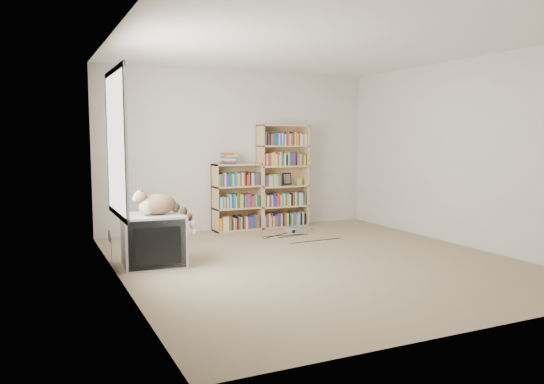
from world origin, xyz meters
name	(u,v)px	position (x,y,z in m)	size (l,w,h in m)	color
floor	(316,261)	(0.00, 0.00, 0.00)	(4.50, 5.00, 0.01)	tan
wall_back	(239,151)	(0.00, 2.50, 1.25)	(4.50, 0.02, 2.50)	silver
wall_front	(485,166)	(0.00, -2.50, 1.25)	(4.50, 0.02, 2.50)	silver
wall_left	(119,159)	(-2.25, 0.00, 1.25)	(0.02, 5.00, 2.50)	silver
wall_right	(463,153)	(2.25, 0.00, 1.25)	(0.02, 5.00, 2.50)	silver
ceiling	(318,46)	(0.00, 0.00, 2.50)	(4.50, 5.00, 0.02)	white
window	(116,143)	(-2.24, 0.20, 1.40)	(0.02, 1.22, 1.52)	white
crt_tv	(153,240)	(-1.80, 0.59, 0.29)	(0.72, 0.66, 0.59)	#A4A4A6
cat	(163,207)	(-1.70, 0.52, 0.68)	(0.67, 0.46, 0.51)	#382217
bookcase_tall	(282,178)	(0.70, 2.36, 0.79)	(0.83, 0.30, 1.66)	tan
bookcase_short	(237,199)	(-0.10, 2.36, 0.49)	(0.76, 0.30, 1.05)	tan
book_stack	(228,159)	(-0.25, 2.31, 1.13)	(0.20, 0.26, 0.17)	red
green_mug	(299,181)	(1.00, 2.34, 0.73)	(0.10, 0.10, 0.11)	#76BC35
framed_print	(287,179)	(0.82, 2.44, 0.78)	(0.15, 0.01, 0.20)	black
dvd_player	(298,229)	(0.70, 1.81, 0.04)	(0.35, 0.25, 0.08)	#BABABF
wall_outlet	(109,236)	(-2.24, 0.93, 0.32)	(0.01, 0.08, 0.13)	silver
floor_cables	(288,239)	(0.30, 1.35, 0.00)	(1.20, 0.70, 0.01)	black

